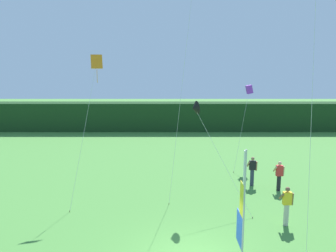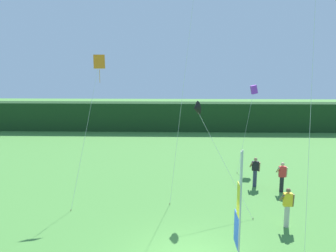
{
  "view_description": "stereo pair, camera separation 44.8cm",
  "coord_description": "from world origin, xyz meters",
  "views": [
    {
      "loc": [
        -0.85,
        -11.35,
        6.84
      ],
      "look_at": [
        -0.82,
        2.51,
        4.41
      ],
      "focal_mm": 37.11,
      "sensor_mm": 36.0,
      "label": 1
    },
    {
      "loc": [
        -0.41,
        -11.34,
        6.84
      ],
      "look_at": [
        -0.82,
        2.51,
        4.41
      ],
      "focal_mm": 37.11,
      "sensor_mm": 36.0,
      "label": 2
    }
  ],
  "objects": [
    {
      "name": "kite_black_delta_3",
      "position": [
        0.48,
        5.62,
        4.74
      ],
      "size": [
        2.79,
        2.6,
        5.12
      ],
      "color": "brown",
      "rests_on": "ground"
    },
    {
      "name": "person_near_banner",
      "position": [
        3.98,
        7.79,
        0.91
      ],
      "size": [
        0.55,
        0.48,
        1.7
      ],
      "color": "#2D334C",
      "rests_on": "ground"
    },
    {
      "name": "kite_orange_diamond_1",
      "position": [
        -4.67,
        7.1,
        6.63
      ],
      "size": [
        1.23,
        3.48,
        7.41
      ],
      "color": "brown",
      "rests_on": "ground"
    },
    {
      "name": "distant_treeline",
      "position": [
        0.0,
        25.2,
        1.47
      ],
      "size": [
        80.0,
        2.4,
        2.95
      ],
      "primitive_type": "cube",
      "color": "#193819",
      "rests_on": "ground"
    },
    {
      "name": "person_mid_field",
      "position": [
        4.25,
        2.74,
        0.93
      ],
      "size": [
        0.55,
        0.48,
        1.73
      ],
      "color": "#B7B2A3",
      "rests_on": "ground"
    },
    {
      "name": "kite_purple_box_2",
      "position": [
        4.89,
        13.24,
        5.13
      ],
      "size": [
        1.79,
        3.3,
        5.49
      ],
      "color": "brown",
      "rests_on": "ground"
    },
    {
      "name": "banner_flag",
      "position": [
        1.59,
        -0.53,
        2.04
      ],
      "size": [
        0.06,
        1.03,
        4.25
      ],
      "color": "#B7B7BC",
      "rests_on": "ground"
    },
    {
      "name": "person_far_left",
      "position": [
        5.27,
        6.98,
        0.88
      ],
      "size": [
        0.55,
        0.48,
        1.66
      ],
      "color": "black",
      "rests_on": "ground"
    }
  ]
}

